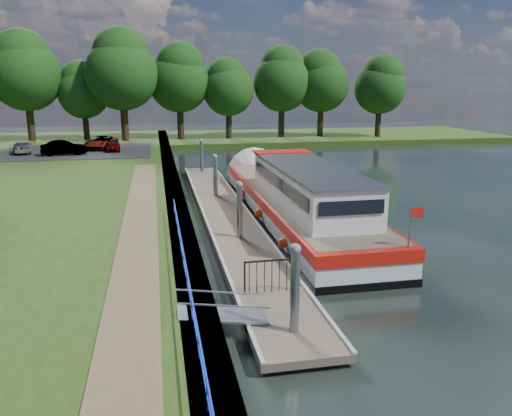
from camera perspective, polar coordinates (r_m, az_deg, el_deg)
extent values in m
plane|color=black|center=(14.85, 3.79, -14.38)|extent=(160.00, 160.00, 0.00)
cube|color=#473D2D|center=(28.41, -9.13, 0.19)|extent=(1.10, 90.00, 0.78)
cube|color=#243F12|center=(66.78, 2.13, 8.08)|extent=(60.00, 18.00, 0.60)
cube|color=brown|center=(21.54, -13.28, -3.30)|extent=(1.60, 40.00, 0.05)
cube|color=black|center=(51.53, -19.77, 6.13)|extent=(14.00, 12.00, 0.06)
cube|color=#0C2DBF|center=(16.58, -8.15, -5.82)|extent=(0.04, 18.00, 0.04)
cube|color=#0C2DBF|center=(16.70, -8.11, -6.95)|extent=(0.03, 18.00, 0.03)
cylinder|color=#0C2DBF|center=(10.45, -5.60, -20.46)|extent=(0.04, 0.04, 0.72)
cylinder|color=#0C2DBF|center=(12.15, -6.61, -15.19)|extent=(0.04, 0.04, 0.72)
cylinder|color=#0C2DBF|center=(13.93, -7.34, -11.24)|extent=(0.04, 0.04, 0.72)
cylinder|color=#0C2DBF|center=(15.76, -7.88, -8.19)|extent=(0.04, 0.04, 0.72)
cylinder|color=#0C2DBF|center=(17.63, -8.31, -5.78)|extent=(0.04, 0.04, 0.72)
cylinder|color=#0C2DBF|center=(19.53, -8.65, -3.83)|extent=(0.04, 0.04, 0.72)
cylinder|color=#0C2DBF|center=(21.44, -8.92, -2.23)|extent=(0.04, 0.04, 0.72)
cylinder|color=#0C2DBF|center=(23.37, -9.16, -0.90)|extent=(0.04, 0.04, 0.72)
cylinder|color=#0C2DBF|center=(25.31, -9.35, 0.23)|extent=(0.04, 0.04, 0.72)
cube|color=brown|center=(26.71, -3.47, -0.78)|extent=(2.50, 30.00, 0.24)
cube|color=#9EA0A3|center=(15.68, 2.82, -12.53)|extent=(2.30, 5.00, 0.30)
cube|color=#9EA0A3|center=(22.97, -2.06, -3.81)|extent=(2.30, 5.00, 0.30)
cube|color=#9EA0A3|center=(30.62, -4.50, 0.66)|extent=(2.30, 5.00, 0.30)
cube|color=#9EA0A3|center=(38.41, -5.96, 3.33)|extent=(2.30, 5.00, 0.30)
cube|color=#9EA0A3|center=(26.85, -0.96, -0.34)|extent=(0.12, 30.00, 0.06)
cube|color=#9EA0A3|center=(26.54, -6.02, -0.59)|extent=(0.12, 30.00, 0.06)
cylinder|color=gray|center=(13.92, 4.41, -11.33)|extent=(0.26, 0.26, 3.40)
sphere|color=gray|center=(13.29, 4.54, -4.68)|extent=(0.30, 0.30, 0.30)
cylinder|color=gray|center=(22.20, -1.88, -1.61)|extent=(0.26, 0.26, 3.40)
sphere|color=gray|center=(21.81, -1.91, 2.70)|extent=(0.30, 0.30, 0.30)
cylinder|color=gray|center=(30.88, -4.65, 2.77)|extent=(0.26, 0.26, 3.40)
sphere|color=gray|center=(30.60, -4.72, 5.89)|extent=(0.30, 0.30, 0.30)
cylinder|color=gray|center=(39.71, -6.21, 5.21)|extent=(0.26, 0.26, 3.40)
sphere|color=gray|center=(39.49, -6.28, 7.65)|extent=(0.30, 0.30, 0.30)
cube|color=#A5A8AD|center=(14.69, -3.84, -12.08)|extent=(2.58, 1.00, 0.43)
cube|color=#A5A8AD|center=(14.04, -3.61, -11.09)|extent=(2.58, 0.04, 0.41)
cube|color=#A5A8AD|center=(14.91, -4.12, -9.56)|extent=(2.58, 0.04, 0.41)
cube|color=black|center=(16.20, -1.31, -8.02)|extent=(0.05, 0.05, 1.15)
cube|color=black|center=(16.59, 4.88, -7.54)|extent=(0.05, 0.05, 1.15)
cube|color=black|center=(16.18, 1.84, -6.01)|extent=(1.85, 0.05, 0.05)
cube|color=black|center=(16.23, -0.78, -7.98)|extent=(0.02, 0.02, 1.10)
cube|color=black|center=(16.27, 0.09, -7.92)|extent=(0.02, 0.02, 1.10)
cube|color=black|center=(16.32, 0.96, -7.86)|extent=(0.02, 0.02, 1.10)
cube|color=black|center=(16.37, 1.82, -7.79)|extent=(0.02, 0.02, 1.10)
cube|color=black|center=(16.43, 2.68, -7.72)|extent=(0.02, 0.02, 1.10)
cube|color=black|center=(16.48, 3.53, -7.65)|extent=(0.02, 0.02, 1.10)
cube|color=black|center=(16.55, 4.38, -7.58)|extent=(0.02, 0.02, 1.10)
cube|color=black|center=(27.03, 4.27, -1.18)|extent=(4.00, 20.00, 0.55)
cube|color=silver|center=(26.88, 4.29, 0.05)|extent=(3.96, 19.90, 0.65)
cube|color=red|center=(26.75, 4.31, 1.22)|extent=(4.04, 20.00, 0.48)
cube|color=brown|center=(26.70, 4.32, 1.72)|extent=(3.68, 19.20, 0.04)
cone|color=silver|center=(36.80, -0.07, 3.74)|extent=(4.00, 1.50, 4.00)
cube|color=silver|center=(24.18, 5.95, 2.53)|extent=(3.00, 11.00, 1.75)
cube|color=gray|center=(24.01, 6.00, 4.69)|extent=(3.10, 11.20, 0.10)
cube|color=black|center=(23.73, 2.45, 2.99)|extent=(0.04, 10.00, 0.55)
cube|color=black|center=(24.62, 9.35, 3.22)|extent=(0.04, 10.00, 0.55)
cube|color=black|center=(29.40, 2.76, 5.10)|extent=(2.60, 0.04, 0.55)
cube|color=black|center=(19.02, 10.90, 0.02)|extent=(2.60, 0.04, 0.55)
cube|color=red|center=(28.96, 2.94, 6.47)|extent=(3.20, 1.60, 0.06)
cylinder|color=gray|center=(18.32, 17.14, -2.18)|extent=(0.05, 0.05, 1.50)
cube|color=red|center=(18.30, 17.95, -0.47)|extent=(0.50, 0.02, 0.35)
sphere|color=#E8460C|center=(20.76, 3.09, -4.02)|extent=(0.44, 0.44, 0.44)
sphere|color=#E8460C|center=(25.44, 0.29, -0.63)|extent=(0.44, 0.44, 0.44)
sphere|color=#E8460C|center=(30.22, -1.63, 1.69)|extent=(0.44, 0.44, 0.44)
imported|color=#594C47|center=(19.85, 6.27, 0.04)|extent=(0.47, 0.66, 1.72)
cylinder|color=#332316|center=(63.67, -24.34, 8.77)|extent=(0.83, 0.83, 4.21)
sphere|color=#123510|center=(63.53, -24.83, 13.59)|extent=(7.95, 7.95, 7.95)
sphere|color=#123510|center=(63.75, -25.20, 15.34)|extent=(6.31, 6.31, 6.31)
cylinder|color=#332316|center=(63.18, -18.84, 8.71)|extent=(0.70, 0.70, 3.10)
sphere|color=#123510|center=(62.99, -19.12, 12.29)|extent=(5.85, 5.85, 5.85)
sphere|color=#123510|center=(63.18, -19.37, 13.61)|extent=(4.65, 4.65, 4.65)
cylinder|color=#332316|center=(60.22, -14.77, 9.34)|extent=(0.84, 0.84, 4.29)
sphere|color=#123510|center=(60.08, -15.10, 14.56)|extent=(8.10, 8.10, 8.10)
sphere|color=#123510|center=(60.30, -15.17, 16.48)|extent=(6.44, 6.44, 6.44)
cylinder|color=#332316|center=(62.21, -8.61, 9.56)|extent=(0.79, 0.79, 3.83)
sphere|color=#123510|center=(62.04, -8.78, 14.07)|extent=(7.24, 7.24, 7.24)
sphere|color=#123510|center=(61.87, -8.65, 15.76)|extent=(5.75, 5.75, 5.75)
cylinder|color=#332316|center=(62.54, -3.12, 9.45)|extent=(0.72, 0.72, 3.26)
sphere|color=#123510|center=(62.36, -3.17, 13.27)|extent=(6.16, 6.16, 6.16)
sphere|color=#123510|center=(62.58, -3.40, 14.68)|extent=(4.89, 4.89, 4.89)
cylinder|color=#332316|center=(64.12, 2.92, 9.79)|extent=(0.78, 0.78, 3.77)
sphere|color=#123510|center=(63.96, 2.97, 14.10)|extent=(7.13, 7.13, 7.13)
sphere|color=#123510|center=(64.26, 3.05, 15.69)|extent=(5.66, 5.66, 5.66)
cylinder|color=#332316|center=(65.60, 7.36, 9.73)|extent=(0.77, 0.77, 3.65)
sphere|color=#123510|center=(65.44, 7.49, 13.81)|extent=(6.89, 6.89, 6.89)
sphere|color=#123510|center=(65.37, 7.23, 15.33)|extent=(5.47, 5.47, 5.47)
cylinder|color=#332316|center=(66.51, 13.77, 9.41)|extent=(0.74, 0.74, 3.41)
sphere|color=#123510|center=(66.34, 13.99, 13.15)|extent=(6.43, 6.43, 6.43)
sphere|color=#123510|center=(66.25, 14.34, 14.53)|extent=(5.11, 5.11, 5.11)
imported|color=#999999|center=(50.35, -16.04, 6.91)|extent=(1.50, 3.34, 1.11)
imported|color=#999999|center=(48.95, -21.11, 6.45)|extent=(4.13, 1.96, 1.31)
imported|color=#999999|center=(51.72, -25.16, 6.31)|extent=(2.31, 4.07, 1.11)
imported|color=#999999|center=(52.38, -17.27, 7.17)|extent=(3.32, 5.01, 1.28)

